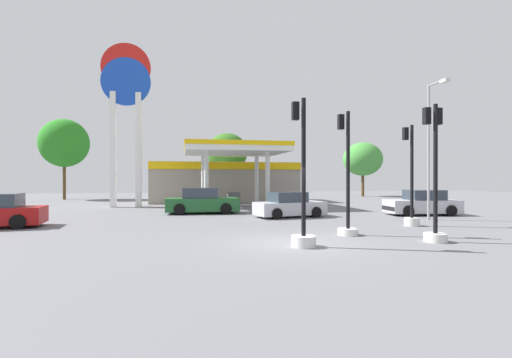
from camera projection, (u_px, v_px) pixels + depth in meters
name	position (u px, v px, depth m)	size (l,w,h in m)	color
ground_plane	(295.00, 243.00, 12.35)	(90.00, 90.00, 0.00)	slate
gas_station	(225.00, 179.00, 33.47)	(13.00, 13.23, 4.65)	gray
station_pole_sign	(126.00, 104.00, 27.68)	(3.58, 0.56, 12.24)	white
car_0	(202.00, 202.00, 22.75)	(4.44, 2.10, 1.57)	black
car_1	(422.00, 204.00, 21.73)	(4.27, 2.21, 1.47)	black
car_3	(289.00, 206.00, 20.59)	(4.14, 2.40, 1.39)	black
traffic_signal_0	(411.00, 196.00, 16.81)	(0.67, 0.69, 4.57)	silver
traffic_signal_1	(347.00, 198.00, 14.07)	(0.77, 0.77, 4.70)	silver
traffic_signal_2	(435.00, 193.00, 12.62)	(0.76, 0.76, 4.68)	silver
traffic_signal_3	(303.00, 209.00, 11.67)	(0.78, 0.78, 4.68)	silver
tree_0	(64.00, 143.00, 37.35)	(4.76, 4.76, 8.12)	brown
tree_1	(227.00, 153.00, 37.96)	(4.15, 4.15, 6.76)	brown
tree_2	(363.00, 159.00, 43.86)	(4.60, 4.60, 6.38)	brown
corner_streetlamp	(431.00, 138.00, 19.01)	(0.24, 1.48, 7.05)	gray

